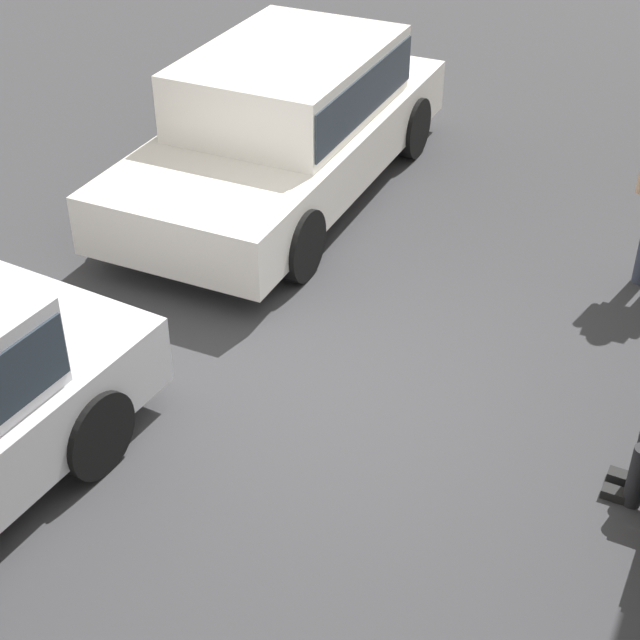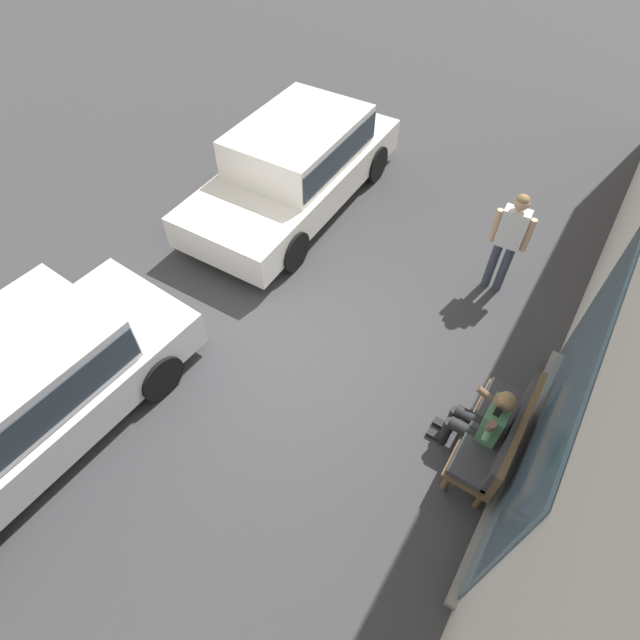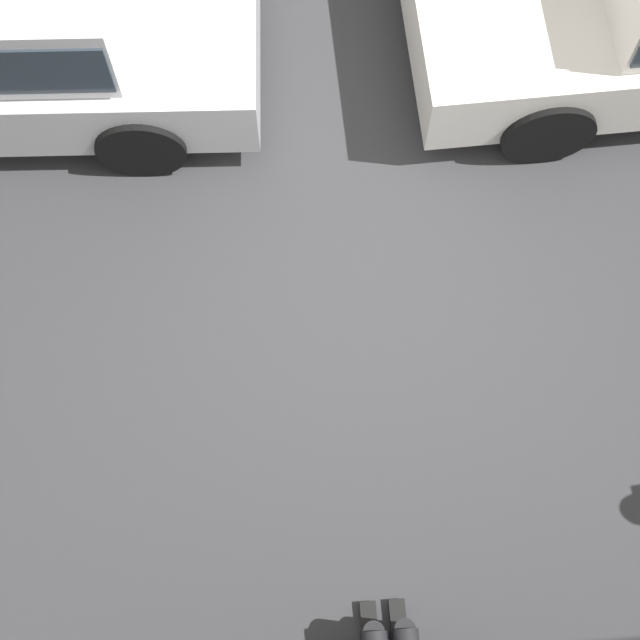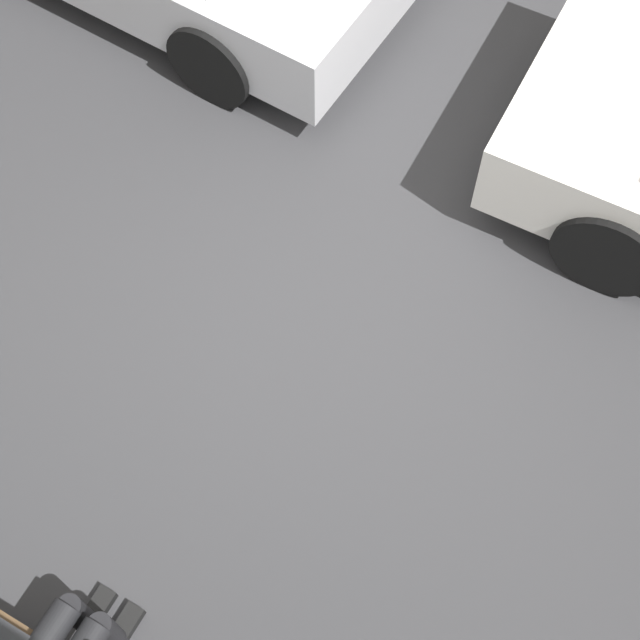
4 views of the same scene
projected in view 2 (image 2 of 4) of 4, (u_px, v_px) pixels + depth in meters
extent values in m
plane|color=#38383A|center=(293.00, 349.00, 7.07)|extent=(60.00, 60.00, 0.00)
cube|color=slate|center=(554.00, 406.00, 4.83)|extent=(3.40, 0.03, 2.50)
cube|color=gray|center=(512.00, 460.00, 5.82)|extent=(3.60, 0.12, 0.10)
cylinder|color=brown|center=(479.00, 500.00, 5.51)|extent=(0.07, 0.07, 0.38)
cylinder|color=brown|center=(518.00, 411.00, 6.22)|extent=(0.07, 0.07, 0.38)
cylinder|color=brown|center=(446.00, 481.00, 5.64)|extent=(0.07, 0.07, 0.38)
cylinder|color=brown|center=(488.00, 396.00, 6.35)|extent=(0.07, 0.07, 0.38)
cube|color=brown|center=(489.00, 436.00, 5.76)|extent=(1.48, 0.55, 0.06)
cube|color=#38383D|center=(491.00, 433.00, 5.70)|extent=(1.42, 0.49, 0.10)
cube|color=brown|center=(517.00, 434.00, 5.45)|extent=(1.48, 0.07, 0.55)
cube|color=#38383D|center=(511.00, 431.00, 5.47)|extent=(1.42, 0.06, 0.47)
cylinder|color=black|center=(467.00, 431.00, 5.72)|extent=(0.15, 0.42, 0.15)
cylinder|color=black|center=(446.00, 431.00, 5.98)|extent=(0.12, 0.12, 0.49)
cube|color=black|center=(436.00, 436.00, 6.17)|extent=(0.10, 0.24, 0.07)
cylinder|color=black|center=(473.00, 419.00, 5.82)|extent=(0.15, 0.42, 0.15)
cylinder|color=black|center=(452.00, 420.00, 6.08)|extent=(0.12, 0.12, 0.49)
cube|color=black|center=(442.00, 425.00, 6.26)|extent=(0.10, 0.24, 0.07)
cube|color=black|center=(487.00, 434.00, 5.69)|extent=(0.34, 0.24, 0.14)
cube|color=#4C7F56|center=(494.00, 422.00, 5.48)|extent=(0.38, 0.22, 0.56)
sphere|color=brown|center=(505.00, 402.00, 5.16)|extent=(0.22, 0.22, 0.22)
sphere|color=olive|center=(507.00, 401.00, 5.13)|extent=(0.20, 0.20, 0.20)
cylinder|color=#4C7F56|center=(502.00, 400.00, 5.53)|extent=(0.20, 0.10, 0.28)
cylinder|color=brown|center=(487.00, 395.00, 5.70)|extent=(0.08, 0.27, 0.17)
cylinder|color=#4C7F56|center=(490.00, 431.00, 5.21)|extent=(0.25, 0.10, 0.22)
cylinder|color=brown|center=(491.00, 426.00, 5.04)|extent=(0.16, 0.08, 0.25)
cube|color=black|center=(498.00, 412.00, 5.10)|extent=(0.02, 0.07, 0.15)
cube|color=white|center=(295.00, 178.00, 8.79)|extent=(4.63, 2.00, 0.56)
cube|color=white|center=(299.00, 141.00, 8.42)|extent=(2.42, 1.71, 0.67)
cube|color=#28333D|center=(299.00, 141.00, 8.42)|extent=(2.38, 1.75, 0.47)
cylinder|color=black|center=(293.00, 251.00, 7.87)|extent=(0.68, 0.20, 0.67)
cylinder|color=black|center=(205.00, 214.00, 8.47)|extent=(0.68, 0.20, 0.67)
cylinder|color=black|center=(376.00, 164.00, 9.42)|extent=(0.68, 0.20, 0.67)
cylinder|color=black|center=(296.00, 138.00, 10.01)|extent=(0.68, 0.20, 0.67)
cube|color=silver|center=(18.00, 410.00, 5.86)|extent=(4.47, 2.03, 0.55)
cube|color=silver|center=(7.00, 372.00, 5.49)|extent=(2.36, 1.70, 0.64)
cube|color=#28333D|center=(7.00, 372.00, 5.49)|extent=(2.32, 1.74, 0.45)
cylinder|color=black|center=(160.00, 376.00, 6.39)|extent=(0.65, 0.21, 0.64)
cylinder|color=black|center=(75.00, 316.00, 7.03)|extent=(0.65, 0.21, 0.64)
cylinder|color=#383D4C|center=(504.00, 268.00, 7.48)|extent=(0.13, 0.13, 0.88)
cylinder|color=#383D4C|center=(492.00, 264.00, 7.53)|extent=(0.13, 0.13, 0.88)
cube|color=silver|center=(512.00, 228.00, 6.94)|extent=(0.23, 0.38, 0.60)
cylinder|color=tan|center=(528.00, 235.00, 6.90)|extent=(0.09, 0.09, 0.54)
cylinder|color=tan|center=(495.00, 225.00, 7.04)|extent=(0.09, 0.09, 0.54)
sphere|color=tan|center=(522.00, 203.00, 6.61)|extent=(0.21, 0.21, 0.21)
sphere|color=olive|center=(523.00, 201.00, 6.59)|extent=(0.19, 0.19, 0.19)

